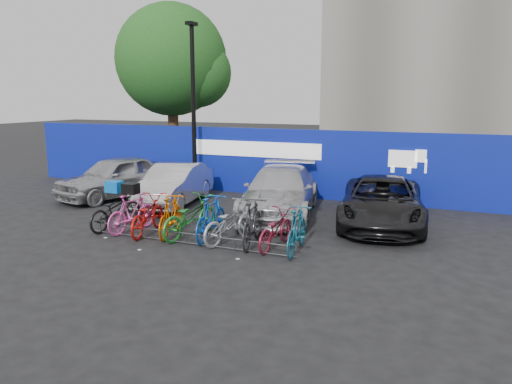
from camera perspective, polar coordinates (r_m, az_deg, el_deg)
The scene contains 21 objects.
ground at distance 12.76m, azimuth -6.53°, elevation -5.28°, with size 100.00×100.00×0.00m, color black.
hoarding at distance 17.87m, azimuth 2.92°, elevation 3.39°, with size 22.00×0.18×2.40m.
tree at distance 24.41m, azimuth -9.12°, elevation 14.38°, with size 5.40×5.20×7.80m.
lamppost at distance 18.54m, azimuth -7.17°, elevation 10.00°, with size 0.25×0.50×6.11m.
bike_rack at distance 12.22m, azimuth -7.93°, elevation -5.25°, with size 5.60×0.03×0.30m.
car_0 at distance 18.27m, azimuth -15.73°, elevation 1.68°, with size 1.74×4.33×1.47m, color #ABACB0.
car_1 at distance 16.67m, azimuth -9.34°, elevation 0.84°, with size 1.41×4.05×1.33m, color #B6B5BA.
car_2 at distance 14.95m, azimuth 2.76°, elevation 0.02°, with size 2.02×4.96×1.44m, color silver.
car_3 at distance 14.23m, azimuth 14.20°, elevation -1.09°, with size 2.20×4.78×1.33m, color black.
bike_0 at distance 14.01m, azimuth -15.74°, elevation -2.03°, with size 0.67×1.91×1.00m, color black.
bike_1 at distance 13.56m, azimuth -14.00°, elevation -2.32°, with size 0.48×1.71×1.03m, color #EF50B2.
bike_2 at distance 13.26m, azimuth -12.33°, elevation -2.60°, with size 0.67×1.91×1.00m, color #B1130D.
bike_3 at distance 12.94m, azimuth -9.71°, elevation -2.73°, with size 0.49×1.74×1.05m, color #E95F00.
bike_4 at distance 12.77m, azimuth -7.56°, elevation -2.83°, with size 0.70×2.01×1.06m, color #1C7B26.
bike_5 at distance 12.50m, azimuth -5.15°, elevation -2.95°, with size 0.52×1.85×1.11m, color #0E4DB9.
bike_6 at distance 12.25m, azimuth -3.02°, elevation -3.49°, with size 0.66×1.90×1.00m, color #97999D.
bike_7 at distance 11.93m, azimuth -0.45°, elevation -3.56°, with size 0.53×1.87×1.12m, color #28282B.
bike_8 at distance 11.78m, azimuth 2.22°, elevation -4.27°, with size 0.61×1.74×0.92m, color maroon.
bike_9 at distance 11.45m, azimuth 4.70°, elevation -4.36°, with size 0.50×1.78×1.07m, color #165F77.
cargo_crate at distance 13.88m, azimuth -15.88°, elevation 0.59°, with size 0.42×0.32×0.30m, color blue.
cargo_topcase at distance 13.43m, azimuth -14.13°, elevation 0.38°, with size 0.37×0.33×0.27m, color black.
Camera 1 is at (6.09, -10.64, 3.55)m, focal length 35.00 mm.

